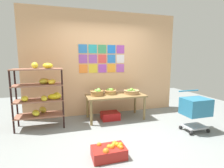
% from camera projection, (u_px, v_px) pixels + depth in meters
% --- Properties ---
extents(ground, '(9.06, 9.06, 0.00)m').
position_uv_depth(ground, '(124.00, 136.00, 3.41)').
color(ground, gray).
extents(back_wall_with_art, '(4.24, 0.07, 2.79)m').
position_uv_depth(back_wall_with_art, '(104.00, 64.00, 4.68)').
color(back_wall_with_art, tan).
rests_on(back_wall_with_art, ground).
extents(banana_shelf_unit, '(1.03, 0.53, 1.46)m').
position_uv_depth(banana_shelf_unit, '(42.00, 91.00, 3.75)').
color(banana_shelf_unit, black).
rests_on(banana_shelf_unit, ground).
extents(display_table, '(1.48, 0.69, 0.63)m').
position_uv_depth(display_table, '(115.00, 98.00, 4.34)').
color(display_table, olive).
rests_on(display_table, ground).
extents(fruit_basket_right, '(0.31, 0.31, 0.16)m').
position_uv_depth(fruit_basket_right, '(110.00, 91.00, 4.40)').
color(fruit_basket_right, '#B38A4C').
rests_on(fruit_basket_right, display_table).
extents(fruit_basket_centre, '(0.40, 0.40, 0.16)m').
position_uv_depth(fruit_basket_centre, '(131.00, 92.00, 4.41)').
color(fruit_basket_centre, '#AB7F52').
rests_on(fruit_basket_centre, display_table).
extents(fruit_basket_left, '(0.34, 0.34, 0.18)m').
position_uv_depth(fruit_basket_left, '(97.00, 92.00, 4.23)').
color(fruit_basket_left, '#A27340').
rests_on(fruit_basket_left, display_table).
extents(produce_crate_under_table, '(0.45, 0.35, 0.19)m').
position_uv_depth(produce_crate_under_table, '(110.00, 116.00, 4.35)').
color(produce_crate_under_table, red).
rests_on(produce_crate_under_table, ground).
extents(orange_crate_foreground, '(0.53, 0.34, 0.23)m').
position_uv_depth(orange_crate_foreground, '(109.00, 151.00, 2.66)').
color(orange_crate_foreground, '#A9221C').
rests_on(orange_crate_foreground, ground).
extents(shopping_cart, '(0.54, 0.46, 0.85)m').
position_uv_depth(shopping_cart, '(196.00, 108.00, 3.59)').
color(shopping_cart, black).
rests_on(shopping_cart, ground).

